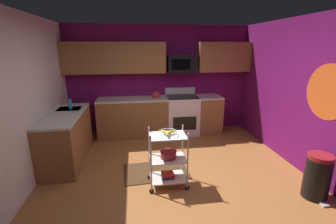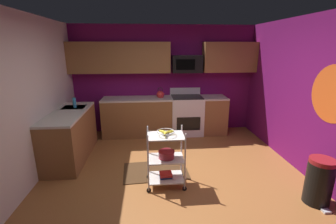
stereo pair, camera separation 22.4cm
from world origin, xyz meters
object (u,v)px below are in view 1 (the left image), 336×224
Objects in this scene: mixing_bowl_large at (168,154)px; trash_can at (317,176)px; microwave at (182,64)px; book_stack at (168,175)px; oven_range at (182,114)px; fruit_bowl at (168,132)px; rolling_cart at (168,158)px; dish_soap_bottle at (70,104)px; kettle at (156,95)px.

mixing_bowl_large is 0.38× the size of trash_can.
book_stack is (-0.68, -2.33, -1.54)m from microwave.
oven_range is 4.04× the size of fruit_bowl.
oven_range is 2.35m from book_stack.
mixing_bowl_large is at bearing 0.00° from rolling_cart.
microwave reaches higher than rolling_cart.
trash_can is (2.04, -0.61, -0.19)m from mixing_bowl_large.
dish_soap_bottle is 0.30× the size of trash_can.
dish_soap_bottle is (-2.40, -0.90, -0.68)m from microwave.
trash_can is at bearing -64.18° from oven_range.
mixing_bowl_large is 0.95× the size of kettle.
microwave is 2.87m from book_stack.
microwave is at bearing 73.73° from book_stack.
rolling_cart is (-0.68, -2.22, -0.03)m from oven_range.
rolling_cart is 2.30m from dish_soap_bottle.
microwave reaches higher than oven_range.
microwave is at bearing 20.58° from dish_soap_bottle.
fruit_bowl reaches higher than mixing_bowl_large.
fruit_bowl is at bearing -91.05° from kettle.
fruit_bowl is (0.00, 0.00, 0.42)m from rolling_cart.
rolling_cart is at bearing -180.00° from mixing_bowl_large.
fruit_bowl is at bearing 14.04° from book_stack.
kettle is 1.93m from dish_soap_bottle.
oven_range reaches higher than trash_can.
dish_soap_bottle is (-2.40, -0.79, 0.54)m from oven_range.
trash_can is at bearing -16.59° from fruit_bowl.
trash_can is (2.01, -2.83, -0.67)m from kettle.
rolling_cart is at bearing -90.00° from book_stack.
microwave is at bearing 73.73° from rolling_cart.
fruit_bowl is 0.71m from book_stack.
book_stack is 0.98× the size of dish_soap_bottle.
book_stack is at bearing 163.41° from trash_can.
fruit_bowl is at bearing 163.41° from trash_can.
oven_range reaches higher than fruit_bowl.
rolling_cart is at bearing -39.78° from dish_soap_bottle.
microwave is (-0.00, 0.10, 1.22)m from oven_range.
book_stack is at bearing -165.96° from fruit_bowl.
kettle is 1.32× the size of dish_soap_bottle.
trash_can is (1.37, -2.94, -1.37)m from microwave.
rolling_cart is 0.42m from fruit_bowl.
book_stack is 0.30× the size of trash_can.
microwave is 2.65m from dish_soap_bottle.
oven_range reaches higher than mixing_bowl_large.
oven_range reaches higher than book_stack.
mixing_bowl_large is (-0.67, -2.22, 0.04)m from oven_range.
rolling_cart reaches higher than mixing_bowl_large.
rolling_cart is 1.39× the size of trash_can.
fruit_bowl is at bearing -107.01° from oven_range.
trash_can is (2.05, -0.61, -0.55)m from fruit_bowl.
oven_range is at bearing -89.74° from microwave.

